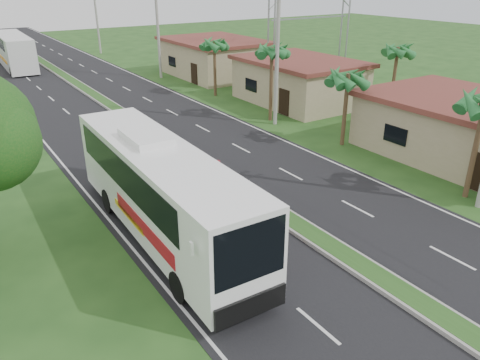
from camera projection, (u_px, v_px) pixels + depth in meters
ground at (392, 288)px, 16.53m from camera, size 180.00×180.00×0.00m
road_asphalt at (158, 137)px, 31.80m from camera, size 14.00×160.00×0.02m
median_strip at (158, 136)px, 31.76m from camera, size 1.20×160.00×0.18m
lane_edge_left at (56, 156)px, 28.44m from camera, size 0.12×160.00×0.01m
lane_edge_right at (240, 121)px, 35.17m from camera, size 0.12×160.00×0.01m
shop_near at (474, 130)px, 27.43m from camera, size 8.60×12.60×3.52m
shop_mid at (299, 81)px, 39.62m from camera, size 7.60×10.60×3.67m
shop_far at (215, 57)px, 50.28m from camera, size 8.60×11.60×3.82m
palm_verge_b at (348, 77)px, 28.66m from camera, size 2.40×2.40×5.05m
palm_verge_c at (272, 51)px, 33.39m from camera, size 2.40×2.40×5.85m
palm_verge_d at (214, 44)px, 40.75m from camera, size 2.40×2.40×5.25m
palm_behind_shop at (398, 51)px, 34.79m from camera, size 2.40×2.40×5.65m
utility_pole_b at (277, 36)px, 32.00m from camera, size 3.20×0.28×12.00m
utility_pole_c at (157, 22)px, 47.52m from camera, size 1.60×0.28×11.00m
utility_pole_d at (96, 12)px, 62.90m from camera, size 1.60×0.28×10.50m
billboard_lattice at (311, 9)px, 47.73m from camera, size 10.18×1.18×12.07m
coach_bus_main at (161, 186)px, 18.87m from camera, size 3.04×13.17×4.24m
coach_bus_far at (14, 49)px, 54.15m from camera, size 3.18×13.00×3.77m
motorcyclist at (218, 186)px, 22.70m from camera, size 1.86×0.67×2.11m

